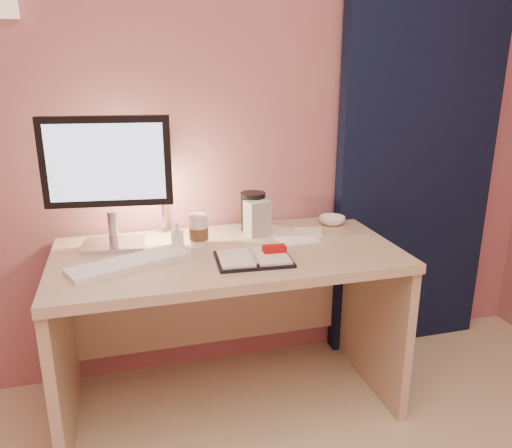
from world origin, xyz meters
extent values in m
plane|color=#A05D5D|center=(0.00, 1.75, 1.25)|extent=(3.50, 0.00, 3.50)
cube|color=black|center=(1.05, 1.69, 1.10)|extent=(0.85, 0.08, 2.20)
cube|color=tan|center=(0.00, 1.38, 0.71)|extent=(1.40, 0.70, 0.04)
cube|color=tan|center=(-0.68, 1.38, 0.34)|extent=(0.04, 0.66, 0.69)
cube|color=tan|center=(0.68, 1.38, 0.34)|extent=(0.04, 0.66, 0.69)
cube|color=tan|center=(0.00, 1.71, 0.40)|extent=(1.32, 0.03, 0.55)
cube|color=silver|center=(-0.45, 1.55, 0.74)|extent=(0.27, 0.21, 0.02)
cylinder|color=silver|center=(-0.45, 1.55, 0.81)|extent=(0.04, 0.04, 0.14)
cube|color=black|center=(-0.45, 1.55, 1.09)|extent=(0.51, 0.10, 0.36)
cube|color=#BAD9FC|center=(-0.44, 1.52, 1.09)|extent=(0.45, 0.06, 0.30)
cube|color=white|center=(-0.39, 1.32, 0.74)|extent=(0.48, 0.30, 0.02)
cube|color=black|center=(0.07, 1.24, 0.74)|extent=(0.30, 0.23, 0.01)
cube|color=white|center=(0.00, 1.25, 0.75)|extent=(0.14, 0.20, 0.01)
cube|color=white|center=(0.14, 1.24, 0.75)|extent=(0.14, 0.20, 0.01)
cube|color=#B40F0F|center=(0.17, 1.26, 0.76)|extent=(0.09, 0.05, 0.03)
cube|color=white|center=(0.32, 1.45, 0.73)|extent=(0.19, 0.19, 0.00)
cube|color=white|center=(0.40, 1.52, 0.73)|extent=(0.17, 0.17, 0.00)
cube|color=white|center=(0.25, 1.59, 0.73)|extent=(0.20, 0.20, 0.00)
cylinder|color=white|center=(-0.10, 1.48, 0.79)|extent=(0.07, 0.07, 0.12)
cylinder|color=brown|center=(-0.10, 1.48, 0.78)|extent=(0.08, 0.08, 0.05)
cylinder|color=white|center=(-0.10, 1.48, 0.85)|extent=(0.08, 0.08, 0.01)
imported|color=white|center=(0.56, 1.60, 0.75)|extent=(0.15, 0.15, 0.04)
imported|color=white|center=(-0.19, 1.45, 0.79)|extent=(0.05, 0.06, 0.11)
cylinder|color=black|center=(0.17, 1.62, 0.81)|extent=(0.11, 0.11, 0.16)
cube|color=#B2B3AE|center=(0.17, 1.55, 0.81)|extent=(0.12, 0.10, 0.15)
cylinder|color=silver|center=(-0.23, 1.69, 0.74)|extent=(0.08, 0.08, 0.01)
cylinder|color=silver|center=(-0.23, 1.69, 0.89)|extent=(0.01, 0.01, 0.29)
cone|color=silver|center=(-0.17, 1.57, 1.03)|extent=(0.08, 0.07, 0.06)
camera|label=1|loc=(-0.39, -0.50, 1.45)|focal=35.00mm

